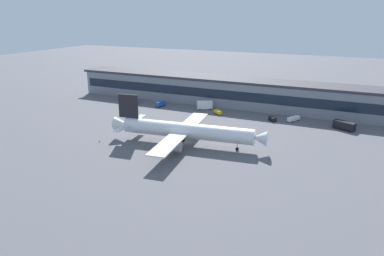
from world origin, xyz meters
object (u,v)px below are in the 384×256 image
crew_van (161,104)px  traffic_cone_1 (167,156)px  baggage_tug (273,119)px  catering_truck (205,105)px  pushback_tractor (135,101)px  traffic_cone_3 (99,141)px  fuel_truck (345,125)px  airliner (185,130)px  traffic_cone_2 (150,153)px  belt_loader (294,119)px  traffic_cone_0 (179,153)px  follow_me_car (218,112)px

crew_van → traffic_cone_1: size_ratio=7.61×
baggage_tug → catering_truck: bearing=170.4°
pushback_tractor → traffic_cone_3: bearing=-69.6°
catering_truck → traffic_cone_3: 59.75m
baggage_tug → fuel_truck: (28.42, 0.09, 0.80)m
crew_van → pushback_tractor: (-15.15, 0.42, -0.41)m
airliner → fuel_truck: (50.46, 40.98, -3.31)m
catering_truck → traffic_cone_2: catering_truck is taller
airliner → pushback_tractor: 65.43m
belt_loader → traffic_cone_2: (-37.03, -56.91, -0.82)m
crew_van → traffic_cone_2: crew_van is taller
baggage_tug → pushback_tractor: size_ratio=0.76×
traffic_cone_0 → traffic_cone_2: (-8.74, -3.73, -0.03)m
airliner → traffic_cone_0: airliner is taller
crew_van → pushback_tractor: crew_van is taller
catering_truck → traffic_cone_0: size_ratio=10.34×
catering_truck → traffic_cone_3: catering_truck is taller
traffic_cone_1 → airliner: bearing=88.8°
airliner → traffic_cone_1: size_ratio=76.49×
traffic_cone_0 → traffic_cone_1: traffic_cone_1 is taller
baggage_tug → traffic_cone_2: size_ratio=6.02×
baggage_tug → follow_me_car: same height
traffic_cone_0 → fuel_truck: bearing=45.6°
traffic_cone_0 → airliner: bearing=103.1°
follow_me_car → crew_van: (-30.80, 1.50, 0.37)m
belt_loader → traffic_cone_3: 80.97m
traffic_cone_3 → fuel_truck: bearing=33.0°
belt_loader → traffic_cone_1: bearing=-118.1°
traffic_cone_1 → follow_me_car: bearing=92.9°
follow_me_car → traffic_cone_1: (2.73, -53.97, -0.73)m
baggage_tug → traffic_cone_1: 58.03m
follow_me_car → traffic_cone_2: (-3.75, -53.58, -0.76)m
fuel_truck → pushback_tractor: bearing=178.7°
traffic_cone_2 → traffic_cone_3: 22.29m
pushback_tractor → traffic_cone_2: (42.20, -55.50, -0.72)m
crew_van → fuel_truck: bearing=-1.2°
fuel_truck → catering_truck: bearing=174.9°
pushback_tractor → traffic_cone_3: pushback_tractor is taller
follow_me_car → catering_truck: catering_truck is taller
belt_loader → traffic_cone_0: bearing=-118.0°
airliner → pushback_tractor: bearing=138.6°
follow_me_car → crew_van: size_ratio=0.83×
pushback_tractor → airliner: bearing=-41.4°
crew_van → catering_truck: 22.54m
pushback_tractor → fuel_truck: bearing=-1.3°
baggage_tug → crew_van: crew_van is taller
traffic_cone_2 → traffic_cone_3: size_ratio=0.95×
traffic_cone_0 → crew_van: bearing=124.9°
airliner → catering_truck: size_ratio=7.41×
pushback_tractor → catering_truck: (37.35, 3.36, 1.24)m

